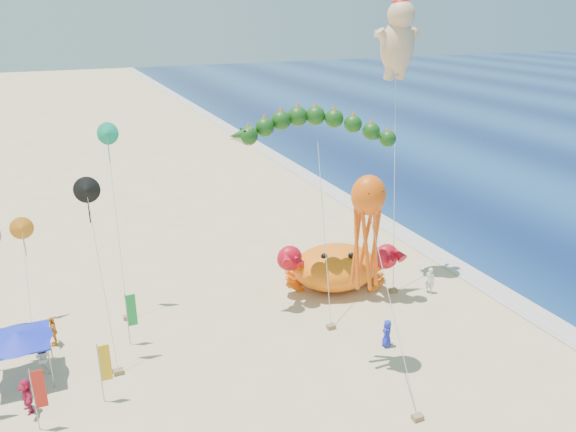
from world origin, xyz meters
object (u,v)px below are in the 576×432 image
object	(u,v)px
crab_inflatable	(336,266)
canopy_blue	(16,337)
octopus_kite	(367,224)
cherub_kite	(398,37)
dragon_kite	(315,133)

from	to	relation	value
crab_inflatable	canopy_blue	world-z (taller)	crab_inflatable
octopus_kite	canopy_blue	bearing A→B (deg)	161.69
cherub_kite	crab_inflatable	bearing A→B (deg)	-166.26
dragon_kite	canopy_blue	world-z (taller)	dragon_kite
dragon_kite	canopy_blue	size ratio (longest dim) A/B	3.61
crab_inflatable	dragon_kite	bearing A→B (deg)	-156.30
crab_inflatable	cherub_kite	world-z (taller)	cherub_kite
dragon_kite	cherub_kite	bearing A→B (deg)	17.13
crab_inflatable	dragon_kite	size ratio (longest dim) A/B	0.66
crab_inflatable	cherub_kite	distance (m)	15.11
dragon_kite	canopy_blue	xyz separation A→B (m)	(-17.05, -1.68, -8.43)
cherub_kite	canopy_blue	world-z (taller)	cherub_kite
dragon_kite	canopy_blue	distance (m)	19.10
cherub_kite	canopy_blue	bearing A→B (deg)	-171.07
dragon_kite	cherub_kite	world-z (taller)	cherub_kite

